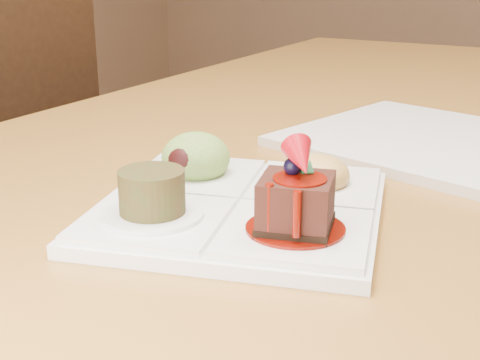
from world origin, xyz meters
The scene contains 4 objects.
dining_table centered at (0.00, 0.00, 0.68)m, with size 1.00×1.80×0.75m.
chair_left centered at (-0.65, -0.06, 0.60)m, with size 0.55×0.55×1.06m.
sampler_plate centered at (-0.03, -0.39, 0.77)m, with size 0.30×0.30×0.10m.
second_plate centered at (0.05, -0.08, 0.76)m, with size 0.29×0.29×0.01m, color silver.
Camera 1 is at (0.24, -0.89, 0.98)m, focal length 50.00 mm.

